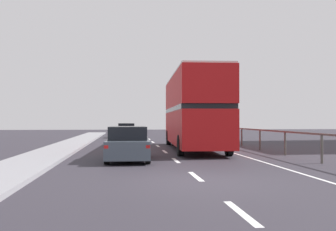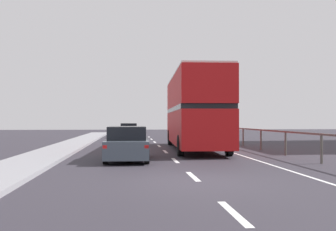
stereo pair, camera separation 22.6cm
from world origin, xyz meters
name	(u,v)px [view 2 (the right image)]	position (x,y,z in m)	size (l,w,h in m)	color
ground_plane	(198,183)	(0.00, 0.00, -0.05)	(75.35, 120.00, 0.10)	#2F2B34
lane_paint_markings	(211,154)	(2.18, 8.56, 0.00)	(3.58, 46.00, 0.01)	silver
bridge_side_railing	(272,134)	(5.53, 9.00, 0.95)	(0.10, 42.00, 1.18)	#524D47
double_decker_bus_red	(194,110)	(1.81, 11.48, 2.30)	(2.99, 11.51, 4.29)	#B31314
hatchback_car_near	(127,144)	(-2.00, 5.72, 0.69)	(1.84, 4.29, 1.43)	#414B56
sedan_car_ahead	(129,131)	(-2.04, 27.26, 0.67)	(1.75, 4.45, 1.40)	#26252B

